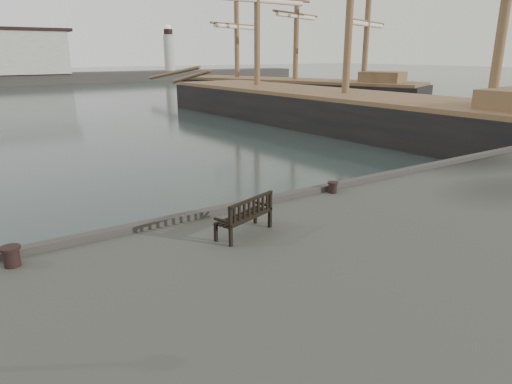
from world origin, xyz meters
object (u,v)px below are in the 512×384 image
bollard_left (11,256)px  tall_ship_main (344,118)px  bench (245,223)px  tall_ship_far (295,96)px  bollard_right (333,187)px

bollard_left → tall_ship_main: (26.56, 17.21, -0.98)m
bench → bollard_left: (-5.19, 1.26, -0.09)m
tall_ship_far → bench: bearing=-153.0°
bollard_left → bench: bearing=-13.6°
bollard_left → tall_ship_main: tall_ship_main is taller
tall_ship_far → bollard_right: bearing=-149.7°
tall_ship_main → tall_ship_far: 19.07m
bench → tall_ship_far: (29.69, 35.62, -1.01)m
tall_ship_main → bollard_right: bearing=-138.3°
bench → bollard_right: bearing=-0.2°
bench → tall_ship_far: tall_ship_far is taller
bollard_left → tall_ship_main: 31.66m
bollard_right → tall_ship_far: tall_ship_far is taller
bollard_left → tall_ship_far: (34.88, 34.37, -0.92)m
bench → tall_ship_main: tall_ship_main is taller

